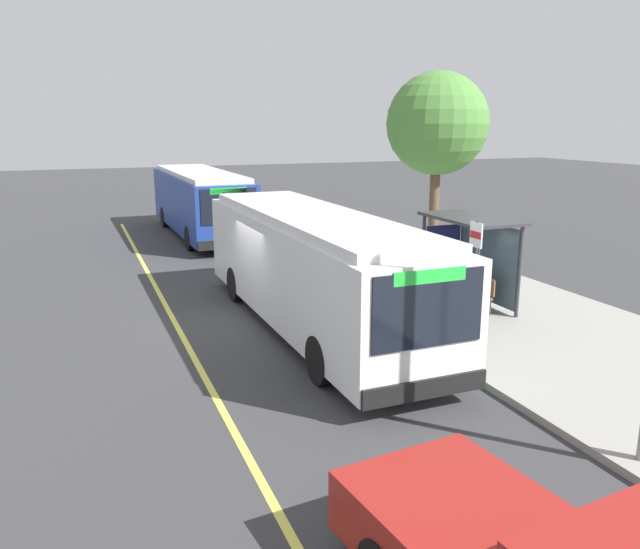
{
  "coord_description": "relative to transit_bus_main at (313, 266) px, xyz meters",
  "views": [
    {
      "loc": [
        15.38,
        -4.4,
        5.1
      ],
      "look_at": [
        1.79,
        0.95,
        1.54
      ],
      "focal_mm": 35.34,
      "sensor_mm": 36.0,
      "label": 1
    }
  ],
  "objects": [
    {
      "name": "ground_plane",
      "position": [
        -1.18,
        -1.01,
        -1.62
      ],
      "size": [
        120.0,
        120.0,
        0.0
      ],
      "primitive_type": "plane",
      "color": "#38383A"
    },
    {
      "name": "sidewalk_curb",
      "position": [
        -1.18,
        4.99,
        -1.54
      ],
      "size": [
        44.0,
        6.4,
        0.15
      ],
      "primitive_type": "cube",
      "color": "gray",
      "rests_on": "ground_plane"
    },
    {
      "name": "lane_stripe_center",
      "position": [
        -1.18,
        -3.21,
        -1.61
      ],
      "size": [
        36.0,
        0.14,
        0.01
      ],
      "primitive_type": "cube",
      "color": "#E0D64C",
      "rests_on": "ground_plane"
    },
    {
      "name": "transit_bus_main",
      "position": [
        0.0,
        0.0,
        0.0
      ],
      "size": [
        10.75,
        2.75,
        2.95
      ],
      "color": "white",
      "rests_on": "ground_plane"
    },
    {
      "name": "transit_bus_second",
      "position": [
        -14.32,
        -0.03,
        -0.0
      ],
      "size": [
        10.48,
        2.77,
        2.95
      ],
      "color": "navy",
      "rests_on": "ground_plane"
    },
    {
      "name": "bus_shelter",
      "position": [
        -0.0,
        4.6,
        0.3
      ],
      "size": [
        2.9,
        1.6,
        2.48
      ],
      "color": "#333338",
      "rests_on": "sidewalk_curb"
    },
    {
      "name": "waiting_bench",
      "position": [
        0.4,
        4.41,
        -0.98
      ],
      "size": [
        1.6,
        0.48,
        0.95
      ],
      "color": "brown",
      "rests_on": "sidewalk_curb"
    },
    {
      "name": "route_sign_post",
      "position": [
        2.64,
        2.88,
        0.34
      ],
      "size": [
        0.44,
        0.08,
        2.8
      ],
      "color": "#333338",
      "rests_on": "sidewalk_curb"
    },
    {
      "name": "pedestrian_commuter",
      "position": [
        -2.04,
        3.91,
        -0.5
      ],
      "size": [
        0.24,
        0.4,
        1.69
      ],
      "color": "#282D47",
      "rests_on": "sidewalk_curb"
    },
    {
      "name": "street_tree_near_shelter",
      "position": [
        -5.46,
        6.77,
        3.39
      ],
      "size": [
        3.6,
        3.6,
        6.69
      ],
      "color": "brown",
      "rests_on": "sidewalk_curb"
    }
  ]
}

